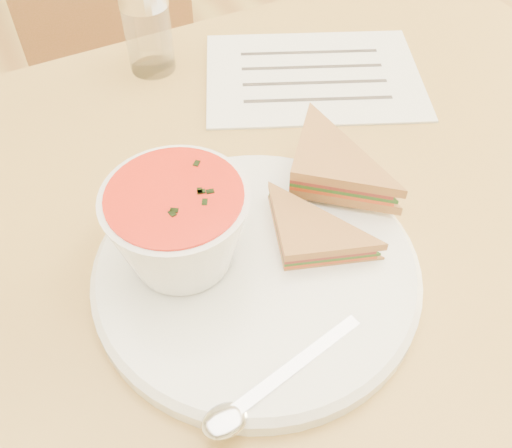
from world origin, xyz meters
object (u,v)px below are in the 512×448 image
chair_far (135,121)px  condiment_shaker (148,30)px  plate (256,272)px  dining_table (270,354)px  soup_bowl (179,230)px

chair_far → condiment_shaker: condiment_shaker is taller
chair_far → condiment_shaker: 0.51m
plate → condiment_shaker: (0.04, 0.37, 0.05)m
plate → condiment_shaker: size_ratio=2.72×
dining_table → soup_bowl: size_ratio=7.95×
plate → soup_bowl: bearing=146.7°
chair_far → plate: bearing=91.9°
dining_table → plate: plate is taller
dining_table → chair_far: 0.60m
soup_bowl → condiment_shaker: bearing=74.3°
chair_far → condiment_shaker: bearing=91.9°
dining_table → chair_far: size_ratio=1.22×
chair_far → soup_bowl: bearing=86.8°
chair_far → soup_bowl: soup_bowl is taller
dining_table → soup_bowl: (-0.13, -0.06, 0.43)m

